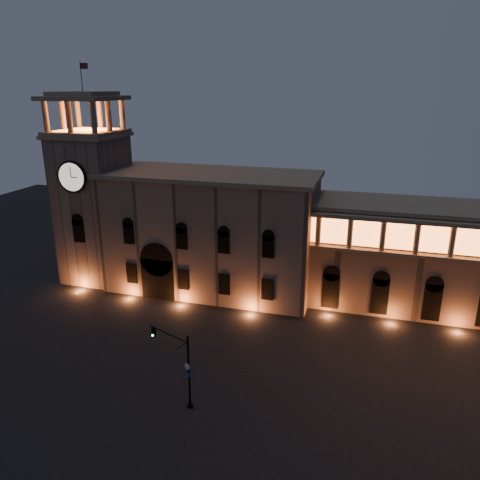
{
  "coord_description": "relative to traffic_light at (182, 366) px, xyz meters",
  "views": [
    {
      "loc": [
        20.35,
        -39.59,
        29.24
      ],
      "look_at": [
        4.21,
        16.0,
        10.04
      ],
      "focal_mm": 35.0,
      "sensor_mm": 36.0,
      "label": 1
    }
  ],
  "objects": [
    {
      "name": "government_building",
      "position": [
        -6.53,
        26.52,
        4.72
      ],
      "size": [
        30.8,
        12.8,
        17.6
      ],
      "color": "#775F4E",
      "rests_on": "ground"
    },
    {
      "name": "traffic_light",
      "position": [
        0.0,
        0.0,
        0.0
      ],
      "size": [
        5.24,
        2.41,
        7.71
      ],
      "rotation": [
        0.0,
        0.0,
        -0.4
      ],
      "color": "black",
      "rests_on": "ground"
    },
    {
      "name": "clock_tower",
      "position": [
        -24.96,
        25.56,
        8.45
      ],
      "size": [
        9.8,
        9.8,
        32.4
      ],
      "color": "#775F4E",
      "rests_on": "ground"
    },
    {
      "name": "ground",
      "position": [
        -4.46,
        4.59,
        -4.05
      ],
      "size": [
        160.0,
        160.0,
        0.0
      ],
      "primitive_type": "plane",
      "color": "black",
      "rests_on": "ground"
    },
    {
      "name": "colonnade_wing",
      "position": [
        27.54,
        28.51,
        3.28
      ],
      "size": [
        40.6,
        11.5,
        14.5
      ],
      "color": "brown",
      "rests_on": "ground"
    }
  ]
}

